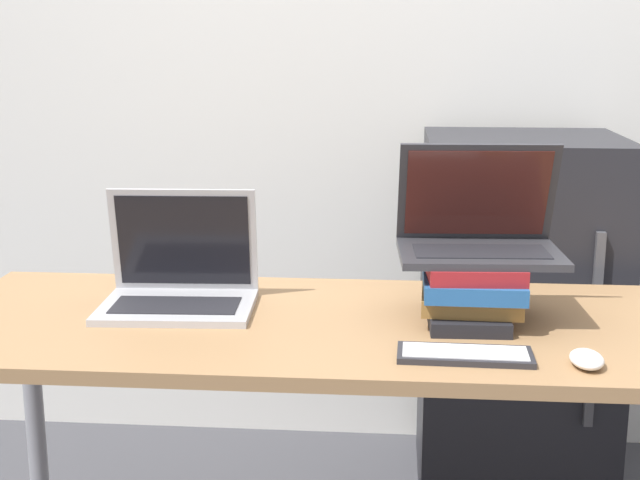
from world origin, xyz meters
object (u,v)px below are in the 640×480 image
object	(u,v)px
laptop_left	(179,284)
book_stack	(471,289)
wireless_keyboard	(465,355)
laptop_on_books	(479,233)
mini_fridge	(516,318)
mouse	(587,359)

from	to	relation	value
laptop_left	book_stack	size ratio (longest dim) A/B	1.35
laptop_left	wireless_keyboard	xyz separation A→B (m)	(0.63, -0.29, -0.05)
laptop_on_books	mini_fridge	bearing A→B (deg)	74.12
wireless_keyboard	mouse	distance (m)	0.23
laptop_left	mouse	size ratio (longest dim) A/B	3.70
wireless_keyboard	book_stack	bearing A→B (deg)	83.21
book_stack	mini_fridge	bearing A→B (deg)	73.78
laptop_left	mouse	world-z (taller)	laptop_left
laptop_left	mouse	bearing A→B (deg)	-20.06
wireless_keyboard	mouse	world-z (taller)	mouse
laptop_left	wireless_keyboard	bearing A→B (deg)	-24.50
laptop_left	laptop_on_books	distance (m)	0.69
wireless_keyboard	mini_fridge	size ratio (longest dim) A/B	0.24
mini_fridge	laptop_left	bearing A→B (deg)	-143.15
laptop_on_books	book_stack	bearing A→B (deg)	-111.62
laptop_on_books	wireless_keyboard	distance (m)	0.33
book_stack	laptop_on_books	xyz separation A→B (m)	(0.02, 0.04, 0.12)
wireless_keyboard	mini_fridge	world-z (taller)	mini_fridge
mini_fridge	wireless_keyboard	bearing A→B (deg)	-103.87
mouse	wireless_keyboard	bearing A→B (deg)	173.57
laptop_left	mouse	distance (m)	0.91
book_stack	laptop_on_books	size ratio (longest dim) A/B	0.73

